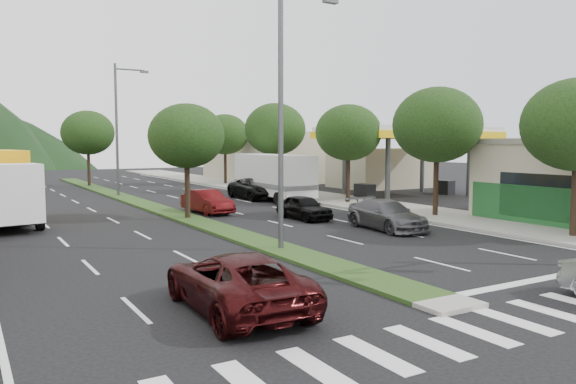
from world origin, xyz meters
TOP-DOWN VIEW (x-y plane):
  - ground at (0.00, 0.00)m, footprint 160.00×160.00m
  - sidewalk_right at (12.50, 25.00)m, footprint 5.00×90.00m
  - median at (0.00, 28.00)m, footprint 1.60×56.00m
  - crosswalk at (0.00, -2.00)m, footprint 19.00×2.20m
  - gas_canopy at (19.00, 22.00)m, footprint 12.20×8.20m
  - bldg_right_far at (19.50, 44.00)m, footprint 10.00×16.00m
  - tree_r_b at (12.00, 12.00)m, footprint 4.80×4.80m
  - tree_r_c at (12.00, 20.00)m, footprint 4.40×4.40m
  - tree_r_d at (12.00, 30.00)m, footprint 5.00×5.00m
  - tree_r_e at (12.00, 40.00)m, footprint 4.60×4.60m
  - tree_med_near at (0.00, 18.00)m, footprint 4.00×4.00m
  - tree_med_far at (0.00, 44.00)m, footprint 4.80×4.80m
  - streetlight_near at (0.21, 8.00)m, footprint 2.60×0.25m
  - streetlight_mid at (0.21, 33.00)m, footprint 2.60×0.25m
  - suv_maroon at (-4.67, 2.00)m, footprint 2.56×5.22m
  - car_queue_a at (5.42, 15.04)m, footprint 1.63×3.84m
  - car_queue_b at (6.88, 10.04)m, footprint 2.32×4.93m
  - car_queue_c at (1.94, 20.04)m, footprint 1.88×4.27m
  - car_queue_d at (8.21, 25.99)m, footprint 2.59×5.52m
  - motorhome at (9.00, 24.90)m, footprint 2.92×8.53m

SIDE VIEW (x-z plane):
  - ground at x=0.00m, z-range 0.00..0.00m
  - crosswalk at x=0.00m, z-range 0.00..0.01m
  - median at x=0.00m, z-range 0.00..0.12m
  - sidewalk_right at x=12.50m, z-range 0.00..0.15m
  - car_queue_a at x=5.42m, z-range 0.00..1.29m
  - car_queue_c at x=1.94m, z-range 0.00..1.36m
  - car_queue_b at x=6.88m, z-range 0.00..1.39m
  - suv_maroon at x=-4.67m, z-range 0.00..1.43m
  - car_queue_d at x=8.21m, z-range 0.00..1.53m
  - motorhome at x=9.00m, z-range 0.11..3.35m
  - bldg_right_far at x=19.50m, z-range 0.00..5.20m
  - tree_med_near at x=0.00m, z-range 1.42..7.44m
  - gas_canopy at x=19.00m, z-range 2.02..7.27m
  - tree_r_c at x=12.00m, z-range 1.51..7.99m
  - tree_r_e at x=12.00m, z-range 1.54..8.25m
  - tree_med_far at x=0.00m, z-range 1.54..8.47m
  - tree_r_b at x=12.00m, z-range 1.57..8.50m
  - tree_r_d at x=12.00m, z-range 1.60..8.76m
  - streetlight_near at x=0.21m, z-range 0.58..10.58m
  - streetlight_mid at x=0.21m, z-range 0.58..10.58m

